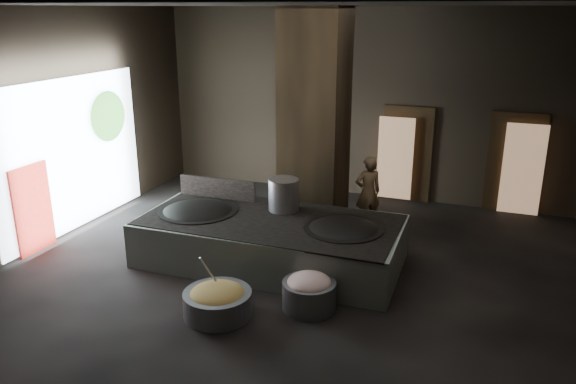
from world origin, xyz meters
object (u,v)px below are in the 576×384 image
at_px(cook, 368,192).
at_px(veg_basin, 218,304).
at_px(hearth_platform, 270,241).
at_px(wok_right, 343,232).
at_px(stock_pot, 284,195).
at_px(meat_basin, 309,295).
at_px(wok_left, 198,214).

height_order(cook, veg_basin, cook).
bearing_deg(hearth_platform, wok_right, 0.98).
relative_size(wok_right, stock_pot, 2.25).
bearing_deg(veg_basin, meat_basin, 28.44).
relative_size(stock_pot, cook, 0.39).
height_order(hearth_platform, cook, cook).
distance_m(stock_pot, cook, 2.17).
xyz_separation_m(wok_right, stock_pot, (-1.30, 0.50, 0.38)).
height_order(hearth_platform, stock_pot, stock_pot).
bearing_deg(meat_basin, cook, 89.11).
relative_size(hearth_platform, stock_pot, 7.67).
height_order(wok_right, cook, cook).
height_order(stock_pot, veg_basin, stock_pot).
bearing_deg(meat_basin, wok_right, 84.47).
relative_size(stock_pot, meat_basin, 0.73).
distance_m(hearth_platform, wok_right, 1.39).
bearing_deg(hearth_platform, veg_basin, -91.82).
distance_m(hearth_platform, wok_left, 1.49).
bearing_deg(wok_right, cook, 92.05).
bearing_deg(meat_basin, wok_left, 153.53).
bearing_deg(wok_left, hearth_platform, 1.97).
bearing_deg(wok_right, stock_pot, 158.96).
bearing_deg(wok_right, hearth_platform, -177.88).
distance_m(stock_pot, meat_basin, 2.42).
xyz_separation_m(hearth_platform, stock_pot, (0.05, 0.55, 0.72)).
bearing_deg(wok_right, wok_left, -177.95).
xyz_separation_m(hearth_platform, wok_right, (1.35, 0.05, 0.34)).
height_order(hearth_platform, veg_basin, hearth_platform).
height_order(wok_left, wok_right, wok_left).
distance_m(wok_left, veg_basin, 2.51).
bearing_deg(stock_pot, hearth_platform, -95.19).
bearing_deg(veg_basin, stock_pot, 88.36).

